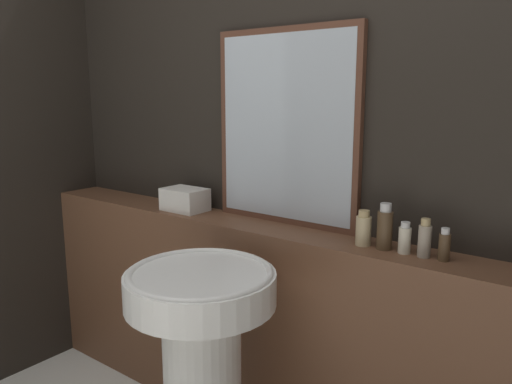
{
  "coord_description": "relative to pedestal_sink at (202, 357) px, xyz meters",
  "views": [
    {
      "loc": [
        1.08,
        -0.14,
        1.45
      ],
      "look_at": [
        -0.04,
        1.33,
        1.08
      ],
      "focal_mm": 35.0,
      "sensor_mm": 36.0,
      "label": 1
    }
  ],
  "objects": [
    {
      "name": "wall_back",
      "position": [
        0.04,
        0.57,
        0.71
      ],
      "size": [
        8.0,
        0.06,
        2.5
      ],
      "color": "black",
      "rests_on": "ground_plane"
    },
    {
      "name": "pedestal_sink",
      "position": [
        0.0,
        0.0,
        0.0
      ],
      "size": [
        0.52,
        0.52,
        0.87
      ],
      "color": "white",
      "rests_on": "ground_plane"
    },
    {
      "name": "shampoo_bottle",
      "position": [
        0.39,
        0.43,
        0.44
      ],
      "size": [
        0.05,
        0.05,
        0.13
      ],
      "color": "#C6B284",
      "rests_on": "vanity_counter"
    },
    {
      "name": "mirror",
      "position": [
        -0.01,
        0.52,
        0.77
      ],
      "size": [
        0.66,
        0.03,
        0.79
      ],
      "color": "#563323",
      "rests_on": "vanity_counter"
    },
    {
      "name": "conditioner_bottle",
      "position": [
        0.47,
        0.43,
        0.45
      ],
      "size": [
        0.05,
        0.05,
        0.16
      ],
      "color": "#4C3823",
      "rests_on": "vanity_counter"
    },
    {
      "name": "vanity_counter",
      "position": [
        0.04,
        0.43,
        -0.08
      ],
      "size": [
        2.76,
        0.23,
        0.92
      ],
      "color": "brown",
      "rests_on": "ground_plane"
    },
    {
      "name": "hand_soap_bottle",
      "position": [
        0.67,
        0.43,
        0.43
      ],
      "size": [
        0.04,
        0.04,
        0.11
      ],
      "color": "#4C3823",
      "rests_on": "vanity_counter"
    },
    {
      "name": "body_wash_bottle",
      "position": [
        0.61,
        0.43,
        0.44
      ],
      "size": [
        0.04,
        0.04,
        0.13
      ],
      "color": "gray",
      "rests_on": "vanity_counter"
    },
    {
      "name": "towel_stack",
      "position": [
        -0.5,
        0.43,
        0.43
      ],
      "size": [
        0.2,
        0.14,
        0.1
      ],
      "color": "silver",
      "rests_on": "vanity_counter"
    },
    {
      "name": "lotion_bottle",
      "position": [
        0.54,
        0.43,
        0.43
      ],
      "size": [
        0.04,
        0.04,
        0.11
      ],
      "color": "beige",
      "rests_on": "vanity_counter"
    }
  ]
}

